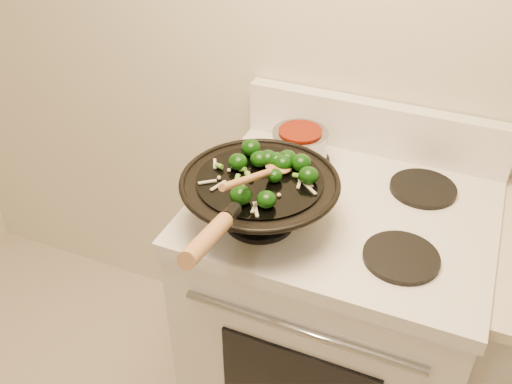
% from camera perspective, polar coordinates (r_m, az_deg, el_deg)
% --- Properties ---
extents(stove, '(0.78, 0.67, 1.08)m').
position_cam_1_polar(stove, '(1.83, 7.53, -12.51)').
color(stove, white).
rests_on(stove, ground).
extents(wok, '(0.39, 0.65, 0.27)m').
position_cam_1_polar(wok, '(1.40, 0.32, -0.57)').
color(wok, black).
rests_on(wok, stove).
extents(stirfry, '(0.29, 0.26, 0.05)m').
position_cam_1_polar(stirfry, '(1.38, 1.45, 2.46)').
color(stirfry, black).
rests_on(stirfry, wok).
extents(wooden_spoon, '(0.07, 0.29, 0.12)m').
position_cam_1_polar(wooden_spoon, '(1.33, 0.76, 1.89)').
color(wooden_spoon, '#AC7344').
rests_on(wooden_spoon, wok).
extents(saucepan, '(0.16, 0.26, 0.10)m').
position_cam_1_polar(saucepan, '(1.65, 4.38, 4.70)').
color(saucepan, '#94969C').
rests_on(saucepan, stove).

